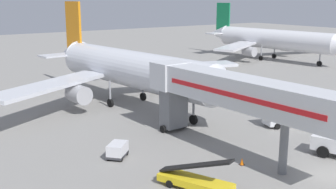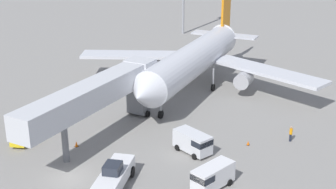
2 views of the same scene
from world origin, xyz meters
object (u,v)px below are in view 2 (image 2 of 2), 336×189
(service_van_rear_right, at_px, (212,176))
(safety_cone_alpha, at_px, (248,143))
(jet_bridge, at_px, (100,93))
(pushback_tug, at_px, (114,176))
(airplane_at_gate, at_px, (195,58))
(ground_crew_worker_foreground, at_px, (291,133))
(baggage_cart_far_right, at_px, (69,106))
(safety_cone_bravo, at_px, (76,144))
(service_van_near_left, at_px, (193,142))
(belt_loader_truck, at_px, (28,133))

(service_van_rear_right, relative_size, safety_cone_alpha, 8.91)
(safety_cone_alpha, bearing_deg, jet_bridge, -155.70)
(jet_bridge, xyz_separation_m, pushback_tug, (7.79, -8.08, -4.40))
(airplane_at_gate, distance_m, ground_crew_worker_foreground, 20.95)
(service_van_rear_right, xyz_separation_m, ground_crew_worker_foreground, (3.47, 13.88, -0.32))
(airplane_at_gate, bearing_deg, ground_crew_worker_foreground, -29.89)
(jet_bridge, relative_size, service_van_rear_right, 4.71)
(baggage_cart_far_right, relative_size, safety_cone_bravo, 4.05)
(airplane_at_gate, relative_size, ground_crew_worker_foreground, 20.78)
(airplane_at_gate, height_order, service_van_near_left, airplane_at_gate)
(safety_cone_bravo, bearing_deg, service_van_near_left, 24.17)
(ground_crew_worker_foreground, xyz_separation_m, safety_cone_alpha, (-3.84, -3.46, -0.73))
(airplane_at_gate, height_order, ground_crew_worker_foreground, airplane_at_gate)
(baggage_cart_far_right, xyz_separation_m, ground_crew_worker_foreground, (28.52, 6.02, 0.24))
(ground_crew_worker_foreground, bearing_deg, baggage_cart_far_right, -168.07)
(jet_bridge, relative_size, belt_loader_truck, 3.76)
(airplane_at_gate, xyz_separation_m, belt_loader_truck, (-8.98, -25.34, -4.15))
(pushback_tug, distance_m, safety_cone_bravo, 10.22)
(jet_bridge, relative_size, service_van_near_left, 4.70)
(service_van_near_left, height_order, baggage_cart_far_right, service_van_near_left)
(pushback_tug, xyz_separation_m, safety_cone_alpha, (7.74, 15.09, -0.98))
(jet_bridge, height_order, safety_cone_bravo, jet_bridge)
(jet_bridge, distance_m, ground_crew_worker_foreground, 22.51)
(service_van_rear_right, relative_size, safety_cone_bravo, 7.61)
(service_van_rear_right, bearing_deg, safety_cone_bravo, 179.51)
(airplane_at_gate, bearing_deg, safety_cone_alpha, -44.42)
(service_van_near_left, bearing_deg, pushback_tug, -107.14)
(service_van_rear_right, height_order, ground_crew_worker_foreground, service_van_rear_right)
(ground_crew_worker_foreground, bearing_deg, jet_bridge, -151.61)
(baggage_cart_far_right, bearing_deg, service_van_near_left, -6.43)
(ground_crew_worker_foreground, distance_m, safety_cone_alpha, 5.22)
(ground_crew_worker_foreground, height_order, safety_cone_alpha, ground_crew_worker_foreground)
(airplane_at_gate, bearing_deg, baggage_cart_far_right, -123.25)
(service_van_rear_right, distance_m, baggage_cart_far_right, 26.26)
(jet_bridge, height_order, service_van_rear_right, jet_bridge)
(service_van_rear_right, bearing_deg, airplane_at_gate, 120.77)
(service_van_near_left, height_order, safety_cone_bravo, service_van_near_left)
(service_van_rear_right, bearing_deg, safety_cone_alpha, 92.04)
(belt_loader_truck, distance_m, safety_cone_bravo, 6.43)
(jet_bridge, height_order, belt_loader_truck, jet_bridge)
(baggage_cart_far_right, bearing_deg, pushback_tug, -36.49)
(jet_bridge, distance_m, safety_cone_alpha, 17.87)
(pushback_tug, distance_m, belt_loader_truck, 15.64)
(service_van_near_left, relative_size, ground_crew_worker_foreground, 2.59)
(jet_bridge, xyz_separation_m, baggage_cart_far_right, (-9.14, 4.45, -4.89))
(ground_crew_worker_foreground, height_order, safety_cone_bravo, ground_crew_worker_foreground)
(baggage_cart_far_right, bearing_deg, ground_crew_worker_foreground, 11.93)
(belt_loader_truck, relative_size, ground_crew_worker_foreground, 3.24)
(belt_loader_truck, bearing_deg, ground_crew_worker_foreground, 29.35)
(baggage_cart_far_right, bearing_deg, belt_loader_truck, -79.38)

